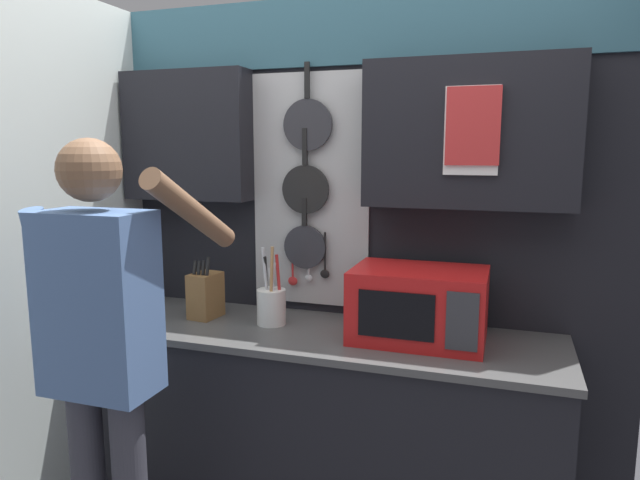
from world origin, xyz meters
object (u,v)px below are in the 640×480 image
microwave (419,305)px  person (102,340)px  utensil_crock (271,304)px  knife_block (205,295)px

microwave → person: bearing=-144.9°
person → microwave: bearing=35.1°
person → utensil_crock: bearing=64.3°
utensil_crock → person: person is taller
utensil_crock → person: 0.77m
microwave → person: person is taller
microwave → person: size_ratio=0.31×
utensil_crock → knife_block: bearing=-180.0°
microwave → person: (-0.98, -0.69, -0.03)m
microwave → knife_block: size_ratio=1.82×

